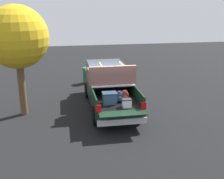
{
  "coord_description": "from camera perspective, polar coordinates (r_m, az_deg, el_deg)",
  "views": [
    {
      "loc": [
        -12.27,
        2.08,
        4.87
      ],
      "look_at": [
        -0.6,
        0.0,
        1.1
      ],
      "focal_mm": 44.64,
      "sensor_mm": 36.0,
      "label": 1
    }
  ],
  "objects": [
    {
      "name": "tree_background",
      "position": [
        12.4,
        -18.91,
        10.02
      ],
      "size": [
        2.65,
        2.65,
        4.78
      ],
      "color": "brown",
      "rests_on": "ground_plane"
    },
    {
      "name": "ground_plane",
      "position": [
        13.36,
        -0.45,
        -3.73
      ],
      "size": [
        40.0,
        40.0,
        0.0
      ],
      "primitive_type": "plane",
      "color": "black"
    },
    {
      "name": "pickup_truck",
      "position": [
        13.38,
        -0.73,
        0.73
      ],
      "size": [
        6.05,
        2.07,
        2.23
      ],
      "color": "black",
      "rests_on": "ground_plane"
    },
    {
      "name": "trash_can",
      "position": [
        17.31,
        -5.05,
        2.94
      ],
      "size": [
        0.6,
        0.6,
        0.98
      ],
      "color": "#1E592D",
      "rests_on": "ground_plane"
    }
  ]
}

